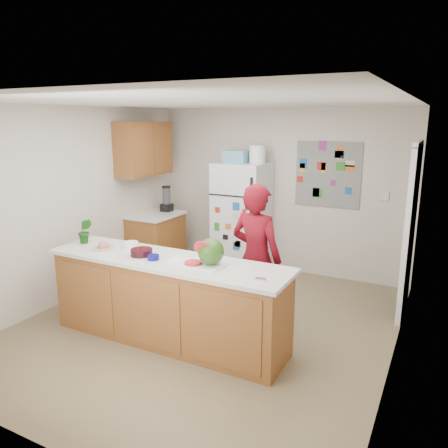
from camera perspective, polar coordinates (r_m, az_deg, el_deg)
The scene contains 26 objects.
floor at distance 5.22m, azimuth -2.15°, elevation -13.08°, with size 4.00×4.50×0.02m, color brown.
wall_back at distance 6.81m, azimuth 7.18°, elevation 4.29°, with size 4.00×0.02×2.50m, color beige.
wall_left at distance 6.03m, azimuth -19.14°, elevation 2.46°, with size 0.02×4.50×2.50m, color beige.
wall_right at distance 4.21m, azimuth 22.27°, elevation -2.33°, with size 0.02×4.50×2.50m, color beige.
ceiling at distance 4.68m, azimuth -2.43°, elevation 15.74°, with size 4.00×4.50×0.02m, color white.
doorway at distance 5.67m, azimuth 23.26°, elevation -0.95°, with size 0.03×0.85×2.04m, color black.
peninsula_base at distance 4.75m, azimuth -7.36°, elevation -10.02°, with size 2.60×0.62×0.88m, color brown.
peninsula_top at distance 4.58m, azimuth -7.53°, elevation -4.74°, with size 2.68×0.70×0.04m, color silver.
side_counter_base at distance 6.99m, azimuth -8.81°, elevation -2.42°, with size 0.60×0.80×0.86m, color brown.
side_counter_top at distance 6.88m, azimuth -8.94°, elevation 1.18°, with size 0.64×0.84×0.04m, color silver.
upper_cabinets at distance 6.78m, azimuth -10.41°, elevation 9.66°, with size 0.35×1.00×0.80m, color brown.
refrigerator at distance 6.71m, azimuth 2.35°, elevation 0.77°, with size 0.75×0.70×1.70m, color silver.
fridge_top_bin at distance 6.62m, azimuth 1.63°, elevation 8.82°, with size 0.35×0.28×0.18m, color #5999B2.
photo_collage at distance 6.53m, azimuth 13.40°, elevation 6.29°, with size 0.95×0.01×0.95m, color slate.
person at distance 4.84m, azimuth 4.21°, elevation -4.47°, with size 0.61×0.40×1.67m, color #5E0812.
blender_appliance at distance 7.01m, azimuth -7.51°, elevation 3.20°, with size 0.12×0.12×0.38m, color black.
cutting_board at distance 4.35m, azimuth -2.54°, elevation -5.29°, with size 0.40×0.30×0.01m, color silver.
watermelon at distance 4.29m, azimuth -1.73°, elevation -3.60°, with size 0.26×0.26×0.26m, color #2A5113.
watermelon_slice at distance 4.35m, azimuth -4.04°, elevation -5.06°, with size 0.17×0.17×0.02m, color #DF1746.
cherry_bowl at distance 4.72m, azimuth -10.73°, elevation -3.64°, with size 0.23×0.23×0.07m, color black.
white_bowl at distance 5.04m, azimuth -12.09°, elevation -2.64°, with size 0.17×0.17×0.06m, color silver.
cobalt_bowl at distance 4.55m, azimuth -9.22°, elevation -4.32°, with size 0.12×0.12×0.05m, color #07096A.
plate at distance 5.06m, azimuth -15.46°, elevation -3.05°, with size 0.25×0.25×0.02m, color #B9AC91.
paper_towel at distance 4.48m, azimuth -5.88°, elevation -4.71°, with size 0.20×0.18×0.02m, color silver.
keys at distance 3.97m, azimuth 4.77°, elevation -7.15°, with size 0.09×0.04×0.01m, color gray.
potted_plant at distance 5.31m, azimuth -17.70°, elevation -0.88°, with size 0.16×0.13×0.29m, color #0C4510.
Camera 1 is at (2.32, -4.06, 2.32)m, focal length 35.00 mm.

